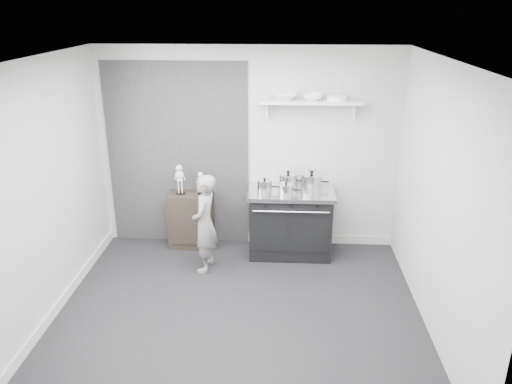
# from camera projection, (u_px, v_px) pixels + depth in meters

# --- Properties ---
(ground) EXTENTS (4.00, 4.00, 0.00)m
(ground) POSITION_uv_depth(u_px,v_px,m) (238.00, 314.00, 5.45)
(ground) COLOR black
(ground) RESTS_ON ground
(room_shell) EXTENTS (4.02, 3.62, 2.71)m
(room_shell) POSITION_uv_depth(u_px,v_px,m) (228.00, 167.00, 5.01)
(room_shell) COLOR silver
(room_shell) RESTS_ON ground
(wall_shelf) EXTENTS (1.30, 0.26, 0.24)m
(wall_shelf) POSITION_uv_depth(u_px,v_px,m) (311.00, 103.00, 6.26)
(wall_shelf) COLOR silver
(wall_shelf) RESTS_ON room_shell
(stove) EXTENTS (1.12, 0.70, 0.90)m
(stove) POSITION_uv_depth(u_px,v_px,m) (290.00, 222.00, 6.64)
(stove) COLOR black
(stove) RESTS_ON ground
(side_cabinet) EXTENTS (0.59, 0.35, 0.77)m
(side_cabinet) POSITION_uv_depth(u_px,v_px,m) (191.00, 220.00, 6.86)
(side_cabinet) COLOR black
(side_cabinet) RESTS_ON ground
(child) EXTENTS (0.36, 0.49, 1.26)m
(child) POSITION_uv_depth(u_px,v_px,m) (205.00, 223.00, 6.16)
(child) COLOR gray
(child) RESTS_ON ground
(pot_front_left) EXTENTS (0.28, 0.19, 0.19)m
(pot_front_left) POSITION_uv_depth(u_px,v_px,m) (265.00, 186.00, 6.40)
(pot_front_left) COLOR silver
(pot_front_left) RESTS_ON stove
(pot_back_left) EXTENTS (0.34, 0.26, 0.23)m
(pot_back_left) POSITION_uv_depth(u_px,v_px,m) (288.00, 180.00, 6.58)
(pot_back_left) COLOR silver
(pot_back_left) RESTS_ON stove
(pot_back_right) EXTENTS (0.37, 0.28, 0.25)m
(pot_back_right) POSITION_uv_depth(u_px,v_px,m) (311.00, 181.00, 6.52)
(pot_back_right) COLOR silver
(pot_back_right) RESTS_ON stove
(pot_front_center) EXTENTS (0.28, 0.19, 0.17)m
(pot_front_center) POSITION_uv_depth(u_px,v_px,m) (286.00, 189.00, 6.33)
(pot_front_center) COLOR silver
(pot_front_center) RESTS_ON stove
(skeleton_full) EXTENTS (0.13, 0.08, 0.47)m
(skeleton_full) POSITION_uv_depth(u_px,v_px,m) (180.00, 177.00, 6.64)
(skeleton_full) COLOR silver
(skeleton_full) RESTS_ON side_cabinet
(skeleton_torso) EXTENTS (0.10, 0.06, 0.36)m
(skeleton_torso) POSITION_uv_depth(u_px,v_px,m) (201.00, 182.00, 6.65)
(skeleton_torso) COLOR silver
(skeleton_torso) RESTS_ON side_cabinet
(bowl_large) EXTENTS (0.33, 0.33, 0.08)m
(bowl_large) POSITION_uv_depth(u_px,v_px,m) (284.00, 97.00, 6.25)
(bowl_large) COLOR white
(bowl_large) RESTS_ON wall_shelf
(bowl_small) EXTENTS (0.26, 0.26, 0.08)m
(bowl_small) POSITION_uv_depth(u_px,v_px,m) (313.00, 97.00, 6.23)
(bowl_small) COLOR white
(bowl_small) RESTS_ON wall_shelf
(plate_stack) EXTENTS (0.25, 0.25, 0.06)m
(plate_stack) POSITION_uv_depth(u_px,v_px,m) (337.00, 98.00, 6.22)
(plate_stack) COLOR white
(plate_stack) RESTS_ON wall_shelf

